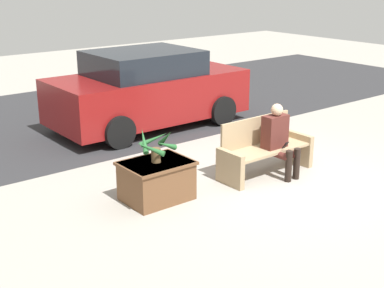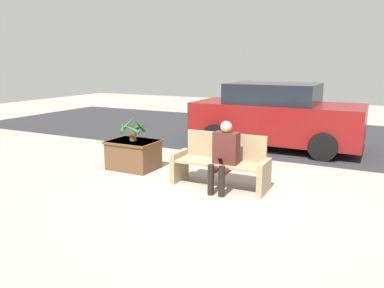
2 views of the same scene
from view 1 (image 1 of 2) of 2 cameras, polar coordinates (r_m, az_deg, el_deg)
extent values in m
plane|color=#9E998E|center=(8.45, 9.67, -3.74)|extent=(30.00, 30.00, 0.00)
cube|color=#2D2D30|center=(12.54, -8.94, 3.59)|extent=(20.00, 6.00, 0.01)
cube|color=tan|center=(8.04, 4.07, -2.64)|extent=(0.09, 0.56, 0.53)
cube|color=tan|center=(9.09, 11.29, -0.46)|extent=(0.09, 0.56, 0.53)
cube|color=tan|center=(8.50, 7.95, -0.57)|extent=(1.45, 0.51, 0.04)
cube|color=tan|center=(8.60, 6.78, 1.42)|extent=(1.45, 0.04, 0.45)
cube|color=#51231E|center=(8.48, 8.84, 1.34)|extent=(0.41, 0.22, 0.52)
sphere|color=tan|center=(8.37, 9.05, 3.63)|extent=(0.19, 0.19, 0.19)
cylinder|color=#51231E|center=(8.38, 9.30, -1.16)|extent=(0.11, 0.40, 0.11)
cylinder|color=#51231E|center=(8.51, 10.14, -0.90)|extent=(0.11, 0.40, 0.11)
cylinder|color=black|center=(8.30, 10.27, -2.35)|extent=(0.10, 0.10, 0.49)
cylinder|color=black|center=(8.43, 11.10, -2.07)|extent=(0.10, 0.10, 0.49)
cube|color=black|center=(8.38, 9.92, -0.14)|extent=(0.07, 0.09, 0.12)
cube|color=brown|center=(7.54, -3.80, -3.94)|extent=(0.90, 0.68, 0.56)
cube|color=brown|center=(7.45, -3.85, -2.07)|extent=(0.95, 0.73, 0.04)
cylinder|color=brown|center=(7.41, -3.86, -1.20)|extent=(0.13, 0.13, 0.20)
cone|color=#26602D|center=(7.41, -2.82, 0.68)|extent=(0.12, 0.37, 0.32)
cone|color=#26602D|center=(7.53, -4.11, 0.53)|extent=(0.40, 0.25, 0.22)
cone|color=#26602D|center=(7.31, -5.15, 0.35)|extent=(0.22, 0.37, 0.31)
cone|color=#26602D|center=(7.18, -4.45, -0.50)|extent=(0.30, 0.39, 0.19)
cone|color=#26602D|center=(7.24, -2.75, -0.11)|extent=(0.41, 0.19, 0.24)
cube|color=maroon|center=(11.04, -4.67, 5.18)|extent=(4.00, 1.80, 0.89)
cube|color=black|center=(10.86, -5.21, 8.63)|extent=(2.08, 1.66, 0.48)
cylinder|color=black|center=(11.16, 3.28, 3.57)|extent=(0.61, 0.18, 0.61)
cylinder|color=black|center=(12.53, -2.19, 5.20)|extent=(0.61, 0.18, 0.61)
cylinder|color=black|center=(9.76, -7.74, 1.27)|extent=(0.61, 0.18, 0.61)
cylinder|color=black|center=(11.29, -12.43, 3.34)|extent=(0.61, 0.18, 0.61)
camera|label=2|loc=(8.23, 51.98, 3.87)|focal=35.00mm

